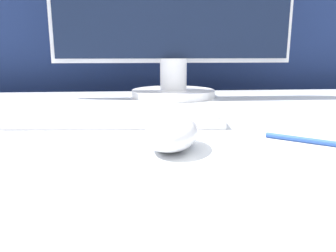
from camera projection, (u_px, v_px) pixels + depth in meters
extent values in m
cube|color=navy|center=(152.00, 103.00, 1.21)|extent=(5.00, 0.03, 1.38)
ellipsoid|color=white|center=(170.00, 133.00, 0.43)|extent=(0.10, 0.12, 0.05)
cube|color=silver|center=(107.00, 117.00, 0.60)|extent=(0.43, 0.17, 0.02)
cube|color=white|center=(107.00, 111.00, 0.60)|extent=(0.40, 0.15, 0.01)
cylinder|color=white|center=(173.00, 93.00, 0.93)|extent=(0.23, 0.23, 0.02)
cylinder|color=white|center=(173.00, 74.00, 0.92)|extent=(0.07, 0.07, 0.09)
cylinder|color=#284C9E|center=(322.00, 142.00, 0.46)|extent=(0.13, 0.10, 0.01)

